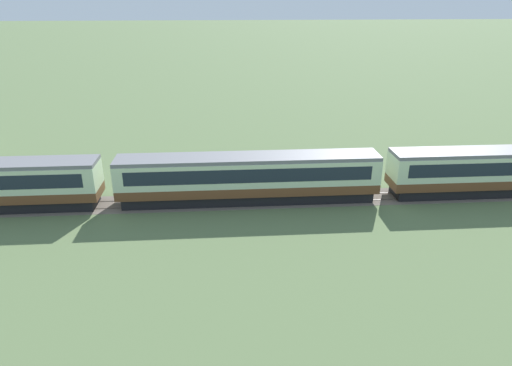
# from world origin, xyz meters

# --- Properties ---
(passenger_train) EXTENTS (115.72, 3.00, 4.08)m
(passenger_train) POSITION_xyz_m (-26.09, 1.67, 2.27)
(passenger_train) COLOR brown
(passenger_train) RESTS_ON ground_plane
(railway_track) EXTENTS (179.33, 3.60, 0.04)m
(railway_track) POSITION_xyz_m (-30.59, 1.67, 0.01)
(railway_track) COLOR #665B51
(railway_track) RESTS_ON ground_plane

